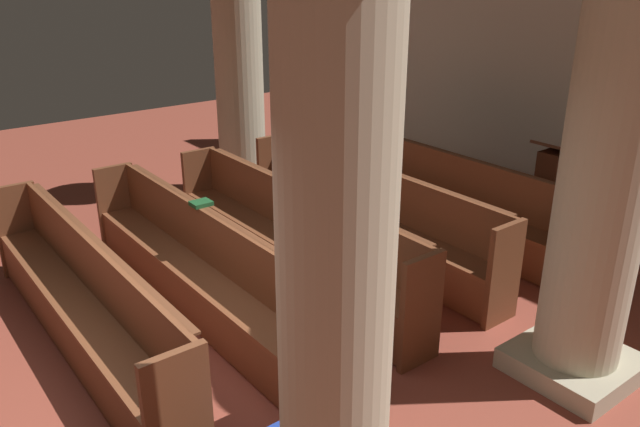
% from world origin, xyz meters
% --- Properties ---
extents(ground_plane, '(19.20, 19.20, 0.00)m').
position_xyz_m(ground_plane, '(0.00, 0.00, 0.00)').
color(ground_plane, brown).
extents(back_wall, '(10.00, 0.16, 4.50)m').
position_xyz_m(back_wall, '(0.00, 6.08, 2.25)').
color(back_wall, silver).
rests_on(back_wall, ground).
extents(pew_row_0, '(3.81, 0.47, 0.99)m').
position_xyz_m(pew_row_0, '(-0.99, 4.06, 0.52)').
color(pew_row_0, brown).
rests_on(pew_row_0, ground).
extents(pew_row_1, '(3.81, 0.46, 0.99)m').
position_xyz_m(pew_row_1, '(-0.99, 3.00, 0.52)').
color(pew_row_1, brown).
rests_on(pew_row_1, ground).
extents(pew_row_2, '(3.81, 0.46, 0.99)m').
position_xyz_m(pew_row_2, '(-0.99, 1.94, 0.52)').
color(pew_row_2, brown).
rests_on(pew_row_2, ground).
extents(pew_row_3, '(3.81, 0.47, 0.99)m').
position_xyz_m(pew_row_3, '(-0.99, 0.88, 0.52)').
color(pew_row_3, brown).
rests_on(pew_row_3, ground).
extents(pew_row_4, '(3.81, 0.46, 0.99)m').
position_xyz_m(pew_row_4, '(-0.99, -0.18, 0.52)').
color(pew_row_4, brown).
rests_on(pew_row_4, ground).
extents(pillar_aisle_side, '(0.95, 0.95, 3.66)m').
position_xyz_m(pillar_aisle_side, '(1.74, 2.81, 1.90)').
color(pillar_aisle_side, tan).
rests_on(pillar_aisle_side, ground).
extents(pillar_far_side, '(0.95, 0.95, 3.66)m').
position_xyz_m(pillar_far_side, '(-3.66, 3.00, 1.90)').
color(pillar_far_side, tan).
rests_on(pillar_far_side, ground).
extents(pillar_aisle_rear, '(0.87, 0.87, 3.66)m').
position_xyz_m(pillar_aisle_rear, '(1.74, 0.32, 1.90)').
color(pillar_aisle_rear, tan).
rests_on(pillar_aisle_rear, ground).
extents(lectern, '(0.48, 0.45, 1.08)m').
position_xyz_m(lectern, '(-0.24, 5.35, 0.45)').
color(lectern, '#562B1A').
rests_on(lectern, ground).
extents(hymn_book, '(0.16, 0.19, 0.04)m').
position_xyz_m(hymn_book, '(-1.16, 1.06, 1.01)').
color(hymn_book, '#194723').
rests_on(hymn_book, pew_row_3).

